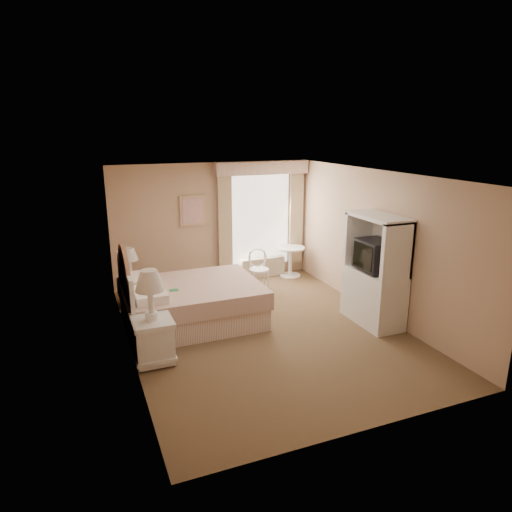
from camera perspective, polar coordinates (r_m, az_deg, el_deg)
name	(u,v)px	position (r m, az deg, el deg)	size (l,w,h in m)	color
room	(265,256)	(7.06, 1.15, -0.03)	(4.21, 5.51, 2.51)	brown
window	(262,216)	(9.82, 0.73, 5.00)	(2.05, 0.22, 2.51)	white
framed_art	(193,211)	(9.38, -7.94, 5.63)	(0.52, 0.04, 0.62)	tan
bed	(185,302)	(7.71, -8.82, -5.72)	(2.24, 1.76, 1.56)	tan
nightstand_near	(153,329)	(6.50, -12.80, -8.88)	(0.55, 0.55, 1.33)	white
nightstand_far	(131,284)	(8.70, -15.33, -3.37)	(0.44, 0.44, 1.07)	white
round_table	(290,257)	(10.04, 4.31, -0.10)	(0.62, 0.62, 0.66)	white
cafe_chair	(258,266)	(9.22, 0.31, -1.25)	(0.45, 0.45, 0.82)	white
armoire	(375,279)	(7.78, 14.62, -2.83)	(0.55, 1.10, 1.84)	white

